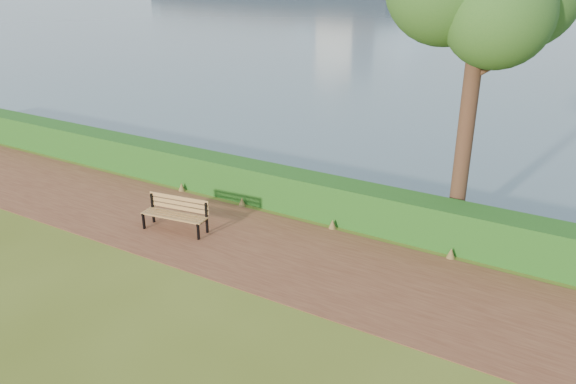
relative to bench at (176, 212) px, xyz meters
The scene contains 4 objects.
ground 1.68m from the bench, ahead, with size 140.00×140.00×0.00m, color #525D1A.
path 1.69m from the bench, ahead, with size 40.00×3.40×0.01m, color brown.
hedge 3.01m from the bench, 57.67° to the left, with size 32.00×0.85×1.00m, color #184A15.
bench is the anchor object (origin of this frame).
Camera 1 is at (7.04, -9.11, 5.97)m, focal length 35.00 mm.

